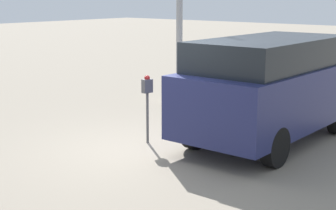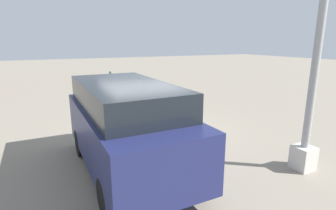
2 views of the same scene
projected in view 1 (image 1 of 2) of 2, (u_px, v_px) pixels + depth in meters
ground_plane at (162, 150)px, 9.51m from camera, size 80.00×80.00×0.00m
parking_meter_near at (147, 93)px, 9.81m from camera, size 0.21×0.14×1.33m
lamp_post at (179, 28)px, 13.30m from camera, size 0.44×0.44×5.86m
parked_van at (271, 86)px, 9.90m from camera, size 4.44×1.91×2.02m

